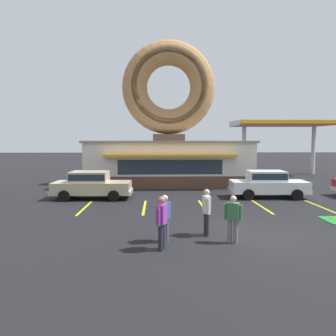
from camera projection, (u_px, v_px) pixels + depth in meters
The scene contains 17 objects.
ground_plane at pixel (259, 235), 11.74m from camera, with size 160.00×160.00×0.00m, color black.
donut_shop_building at pixel (169, 136), 25.21m from camera, with size 12.30×6.75×10.96m.
mini_donut_near_right at pixel (335, 218), 14.07m from camera, with size 0.13×0.13×0.04m, color #E5C666.
mini_donut_extra at pixel (331, 218), 14.15m from camera, with size 0.13×0.13×0.04m, color #D8667F.
car_champagne at pixel (91, 184), 18.90m from camera, with size 4.60×2.06×1.60m.
car_white at pixel (268, 183), 19.31m from camera, with size 4.64×2.14×1.60m.
pedestrian_blue_sweater_man at pixel (162, 220), 10.07m from camera, with size 0.36×0.56×1.68m.
pedestrian_hooded_kid at pixel (233, 217), 10.77m from camera, with size 0.55×0.38×1.58m.
pedestrian_leather_jacket_man at pixel (165, 216), 10.88m from camera, with size 0.41×0.52×1.59m.
pedestrian_clipboard_woman at pixel (207, 210), 11.60m from camera, with size 0.26×0.60×1.67m.
trash_bin at pixel (264, 181), 23.16m from camera, with size 0.57×0.57×0.97m.
gas_station_canopy at pixel (279, 125), 32.28m from camera, with size 9.00×4.46×5.30m.
parking_stripe_far_left at pixel (85, 208), 16.47m from camera, with size 0.12×3.60×0.01m, color yellow.
parking_stripe_left at pixel (144, 207), 16.57m from camera, with size 0.12×3.60×0.01m, color yellow.
parking_stripe_mid_left at pixel (203, 207), 16.67m from camera, with size 0.12×3.60×0.01m, color yellow.
parking_stripe_centre at pixel (261, 206), 16.77m from camera, with size 0.12×3.60×0.01m, color yellow.
parking_stripe_mid_right at pixel (319, 206), 16.87m from camera, with size 0.12×3.60×0.01m, color yellow.
Camera 1 is at (-3.67, -11.37, 3.39)m, focal length 35.00 mm.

